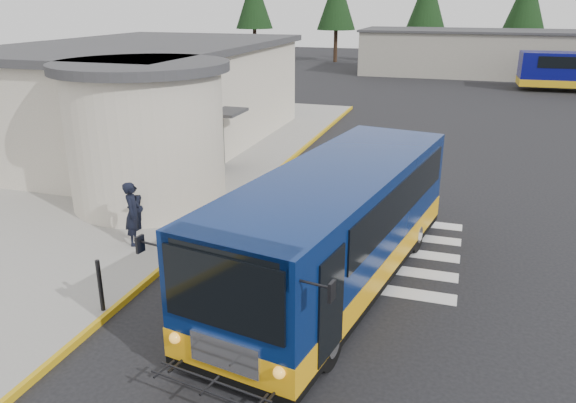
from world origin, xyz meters
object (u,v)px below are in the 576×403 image
(pedestrian_a, at_px, (133,214))
(pedestrian_b, at_px, (135,205))
(bollard, at_px, (100,286))
(transit_bus, at_px, (336,231))

(pedestrian_a, xyz_separation_m, pedestrian_b, (-0.61, 1.05, -0.19))
(pedestrian_b, xyz_separation_m, bollard, (1.93, -4.52, -0.12))
(transit_bus, bearing_deg, pedestrian_b, 178.00)
(pedestrian_b, distance_m, bollard, 4.92)
(transit_bus, xyz_separation_m, bollard, (-4.68, -3.12, -0.67))
(transit_bus, height_order, bollard, transit_bus)
(pedestrian_a, distance_m, bollard, 3.73)
(transit_bus, distance_m, pedestrian_a, 6.02)
(pedestrian_a, xyz_separation_m, bollard, (1.33, -3.47, -0.31))
(pedestrian_a, bearing_deg, pedestrian_b, 8.96)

